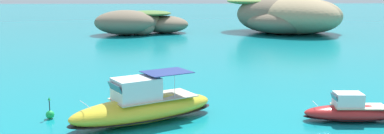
# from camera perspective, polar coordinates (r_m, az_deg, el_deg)

# --- Properties ---
(islet_large) EXTENTS (23.12, 23.80, 6.81)m
(islet_large) POSITION_cam_1_polar(r_m,az_deg,el_deg) (84.31, 12.21, 6.61)
(islet_large) COLOR #9E8966
(islet_large) RESTS_ON ground
(islet_small) EXTENTS (18.37, 13.60, 4.46)m
(islet_small) POSITION_cam_1_polar(r_m,az_deg,el_deg) (81.60, -6.75, 5.79)
(islet_small) COLOR #756651
(islet_small) RESTS_ON ground
(motorboat_yellow) EXTENTS (10.29, 7.61, 3.16)m
(motorboat_yellow) POSITION_cam_1_polar(r_m,az_deg,el_deg) (28.67, -6.40, -5.21)
(motorboat_yellow) COLOR yellow
(motorboat_yellow) RESTS_ON ground
(motorboat_red) EXTENTS (6.48, 2.23, 1.89)m
(motorboat_red) POSITION_cam_1_polar(r_m,az_deg,el_deg) (30.67, 20.11, -5.47)
(motorboat_red) COLOR red
(motorboat_red) RESTS_ON ground
(channel_buoy) EXTENTS (0.56, 0.56, 1.48)m
(channel_buoy) POSITION_cam_1_polar(r_m,az_deg,el_deg) (30.85, -18.04, -5.83)
(channel_buoy) COLOR green
(channel_buoy) RESTS_ON ground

